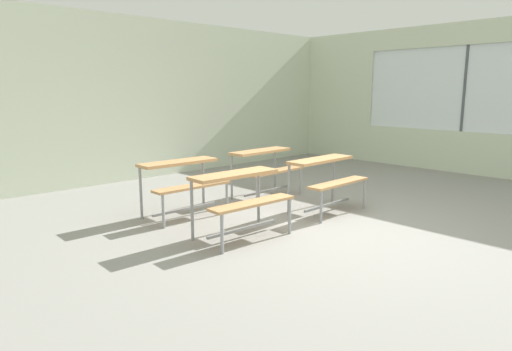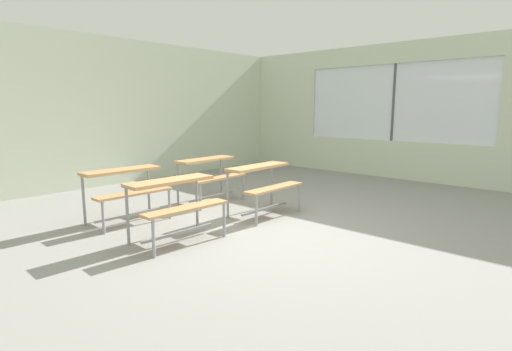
% 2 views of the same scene
% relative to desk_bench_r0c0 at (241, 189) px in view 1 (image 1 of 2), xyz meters
% --- Properties ---
extents(ground, '(10.00, 9.00, 0.05)m').
position_rel_desk_bench_r0c0_xyz_m(ground, '(0.99, -0.54, -0.59)').
color(ground, gray).
extents(wall_back, '(10.00, 0.12, 3.00)m').
position_rel_desk_bench_r0c0_xyz_m(wall_back, '(0.99, 3.96, 0.94)').
color(wall_back, beige).
rests_on(wall_back, ground).
extents(wall_right, '(0.12, 9.00, 3.00)m').
position_rel_desk_bench_r0c0_xyz_m(wall_right, '(5.99, -0.67, 0.88)').
color(wall_right, beige).
rests_on(wall_right, ground).
extents(desk_bench_r0c0, '(1.12, 0.63, 0.74)m').
position_rel_desk_bench_r0c0_xyz_m(desk_bench_r0c0, '(0.00, 0.00, 0.00)').
color(desk_bench_r0c0, tan).
rests_on(desk_bench_r0c0, ground).
extents(desk_bench_r0c1, '(1.11, 0.60, 0.74)m').
position_rel_desk_bench_r0c0_xyz_m(desk_bench_r0c1, '(1.59, -0.01, 0.00)').
color(desk_bench_r0c1, tan).
rests_on(desk_bench_r0c1, ground).
extents(desk_bench_r1c0, '(1.11, 0.61, 0.74)m').
position_rel_desk_bench_r0c0_xyz_m(desk_bench_r1c0, '(0.03, 1.18, 0.00)').
color(desk_bench_r1c0, tan).
rests_on(desk_bench_r1c0, ground).
extents(desk_bench_r1c1, '(1.12, 0.63, 0.74)m').
position_rel_desk_bench_r0c0_xyz_m(desk_bench_r1c1, '(1.61, 1.21, 0.00)').
color(desk_bench_r1c1, tan).
rests_on(desk_bench_r1c1, ground).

